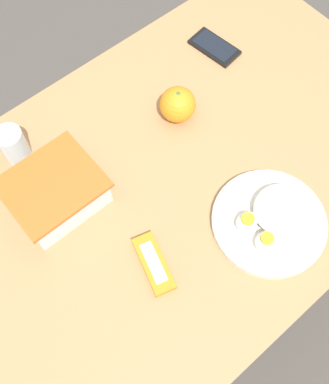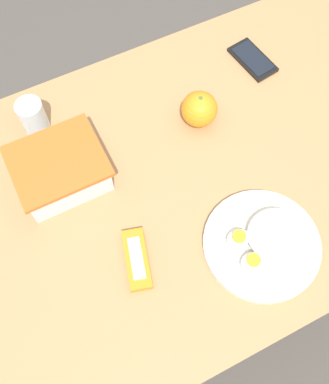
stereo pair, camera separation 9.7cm
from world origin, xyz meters
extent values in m
plane|color=#4C4742|center=(0.00, 0.00, 0.00)|extent=(10.00, 10.00, 0.00)
cube|color=#AD7F51|center=(0.00, 0.00, 0.74)|extent=(1.25, 0.80, 0.03)
cylinder|color=#936C45|center=(0.57, 0.34, 0.36)|extent=(0.05, 0.05, 0.72)
cube|color=white|center=(-0.25, 0.12, 0.79)|extent=(0.18, 0.15, 0.07)
cube|color=beige|center=(-0.25, 0.12, 0.77)|extent=(0.17, 0.14, 0.04)
cube|color=orange|center=(-0.25, 0.12, 0.83)|extent=(0.20, 0.17, 0.01)
ellipsoid|color=tan|center=(-0.25, 0.12, 0.78)|extent=(0.05, 0.04, 0.02)
sphere|color=orange|center=(0.10, 0.12, 0.79)|extent=(0.09, 0.09, 0.09)
cylinder|color=#4C662D|center=(0.10, 0.12, 0.83)|extent=(0.01, 0.01, 0.00)
cylinder|color=silver|center=(0.06, -0.22, 0.76)|extent=(0.25, 0.25, 0.02)
ellipsoid|color=white|center=(0.09, -0.22, 0.79)|extent=(0.12, 0.12, 0.04)
ellipsoid|color=white|center=(0.02, -0.25, 0.78)|extent=(0.05, 0.04, 0.03)
cylinder|color=#F4A823|center=(0.02, -0.25, 0.80)|extent=(0.03, 0.03, 0.01)
ellipsoid|color=white|center=(0.02, -0.19, 0.78)|extent=(0.05, 0.04, 0.03)
cylinder|color=#F4A823|center=(0.02, -0.19, 0.80)|extent=(0.03, 0.03, 0.01)
cube|color=orange|center=(-0.19, -0.13, 0.76)|extent=(0.08, 0.14, 0.02)
cube|color=white|center=(-0.19, -0.13, 0.77)|extent=(0.05, 0.09, 0.00)
cube|color=black|center=(0.31, 0.22, 0.76)|extent=(0.08, 0.14, 0.01)
cube|color=black|center=(0.31, 0.22, 0.76)|extent=(0.07, 0.12, 0.00)
cylinder|color=silver|center=(-0.26, 0.28, 0.79)|extent=(0.06, 0.06, 0.09)
camera|label=1|loc=(-0.34, -0.34, 1.66)|focal=42.00mm
camera|label=2|loc=(-0.26, -0.40, 1.66)|focal=42.00mm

